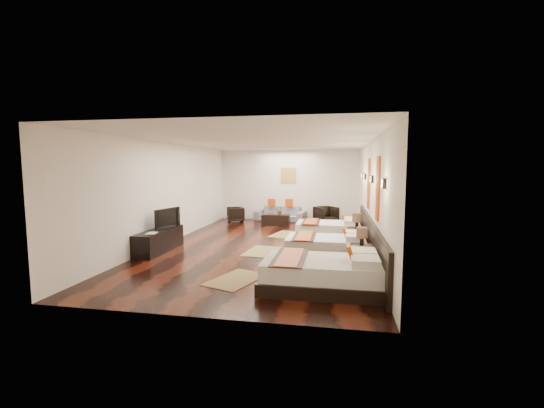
% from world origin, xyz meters
% --- Properties ---
extents(floor, '(5.50, 9.50, 0.01)m').
position_xyz_m(floor, '(0.00, 0.00, 0.00)').
color(floor, black).
rests_on(floor, ground).
extents(ceiling, '(5.50, 9.50, 0.01)m').
position_xyz_m(ceiling, '(0.00, 0.00, 2.80)').
color(ceiling, white).
rests_on(ceiling, floor).
extents(back_wall, '(5.50, 0.01, 2.80)m').
position_xyz_m(back_wall, '(0.00, 4.75, 1.40)').
color(back_wall, silver).
rests_on(back_wall, floor).
extents(left_wall, '(0.01, 9.50, 2.80)m').
position_xyz_m(left_wall, '(-2.75, 0.00, 1.40)').
color(left_wall, silver).
rests_on(left_wall, floor).
extents(right_wall, '(0.01, 9.50, 2.80)m').
position_xyz_m(right_wall, '(2.75, 0.00, 1.40)').
color(right_wall, silver).
rests_on(right_wall, floor).
extents(headboard_panel, '(0.08, 6.60, 0.90)m').
position_xyz_m(headboard_panel, '(2.71, -0.80, 0.45)').
color(headboard_panel, black).
rests_on(headboard_panel, floor).
extents(bed_near, '(2.11, 1.33, 0.80)m').
position_xyz_m(bed_near, '(1.70, -3.22, 0.28)').
color(bed_near, black).
rests_on(bed_near, floor).
extents(bed_mid, '(1.92, 1.21, 0.73)m').
position_xyz_m(bed_mid, '(1.69, -0.98, 0.25)').
color(bed_mid, black).
rests_on(bed_mid, floor).
extents(bed_far, '(1.94, 1.22, 0.74)m').
position_xyz_m(bed_far, '(1.69, 1.31, 0.25)').
color(bed_far, black).
rests_on(bed_far, floor).
extents(nightstand_a, '(0.44, 0.44, 0.88)m').
position_xyz_m(nightstand_a, '(2.44, -1.80, 0.31)').
color(nightstand_a, black).
rests_on(nightstand_a, floor).
extents(nightstand_b, '(0.46, 0.46, 0.92)m').
position_xyz_m(nightstand_b, '(2.44, 0.21, 0.32)').
color(nightstand_b, black).
rests_on(nightstand_b, floor).
extents(jute_mat_near, '(1.11, 1.38, 0.01)m').
position_xyz_m(jute_mat_near, '(0.06, -3.01, 0.01)').
color(jute_mat_near, olive).
rests_on(jute_mat_near, floor).
extents(jute_mat_mid, '(0.87, 1.27, 0.01)m').
position_xyz_m(jute_mat_mid, '(0.07, -0.71, 0.01)').
color(jute_mat_mid, olive).
rests_on(jute_mat_mid, floor).
extents(jute_mat_far, '(1.03, 1.35, 0.01)m').
position_xyz_m(jute_mat_far, '(0.34, 1.63, 0.01)').
color(jute_mat_far, olive).
rests_on(jute_mat_far, floor).
extents(tv_console, '(0.50, 1.80, 0.55)m').
position_xyz_m(tv_console, '(-2.50, -1.13, 0.28)').
color(tv_console, black).
rests_on(tv_console, floor).
extents(tv, '(0.34, 0.91, 0.53)m').
position_xyz_m(tv, '(-2.45, -0.89, 0.81)').
color(tv, black).
rests_on(tv, tv_console).
extents(book, '(0.27, 0.34, 0.03)m').
position_xyz_m(book, '(-2.50, -1.72, 0.56)').
color(book, black).
rests_on(book, tv_console).
extents(figurine, '(0.35, 0.35, 0.33)m').
position_xyz_m(figurine, '(-2.50, -0.37, 0.71)').
color(figurine, brown).
rests_on(figurine, tv_console).
extents(sofa, '(2.06, 1.03, 0.58)m').
position_xyz_m(sofa, '(-0.27, 4.44, 0.29)').
color(sofa, slate).
rests_on(sofa, floor).
extents(armchair_left, '(0.83, 0.82, 0.58)m').
position_xyz_m(armchair_left, '(-1.95, 3.88, 0.29)').
color(armchair_left, black).
rests_on(armchair_left, floor).
extents(armchair_right, '(1.01, 1.02, 0.67)m').
position_xyz_m(armchair_right, '(1.53, 3.98, 0.33)').
color(armchair_right, black).
rests_on(armchair_right, floor).
extents(coffee_table, '(1.01, 0.52, 0.40)m').
position_xyz_m(coffee_table, '(-0.27, 3.39, 0.20)').
color(coffee_table, black).
rests_on(coffee_table, floor).
extents(table_plant, '(0.31, 0.29, 0.28)m').
position_xyz_m(table_plant, '(-0.12, 3.37, 0.54)').
color(table_plant, '#22531B').
rests_on(table_plant, coffee_table).
extents(orange_panel_a, '(0.04, 0.40, 1.30)m').
position_xyz_m(orange_panel_a, '(2.73, -1.90, 1.70)').
color(orange_panel_a, '#D86014').
rests_on(orange_panel_a, right_wall).
extents(orange_panel_b, '(0.04, 0.40, 1.30)m').
position_xyz_m(orange_panel_b, '(2.73, 0.30, 1.70)').
color(orange_panel_b, '#D86014').
rests_on(orange_panel_b, right_wall).
extents(sconce_near, '(0.07, 0.12, 0.18)m').
position_xyz_m(sconce_near, '(2.70, -3.00, 1.85)').
color(sconce_near, black).
rests_on(sconce_near, right_wall).
extents(sconce_mid, '(0.07, 0.12, 0.18)m').
position_xyz_m(sconce_mid, '(2.70, -0.80, 1.85)').
color(sconce_mid, black).
rests_on(sconce_mid, right_wall).
extents(sconce_far, '(0.07, 0.12, 0.18)m').
position_xyz_m(sconce_far, '(2.70, 1.40, 1.85)').
color(sconce_far, black).
rests_on(sconce_far, right_wall).
extents(sconce_lounge, '(0.07, 0.12, 0.18)m').
position_xyz_m(sconce_lounge, '(2.70, 2.30, 1.85)').
color(sconce_lounge, black).
rests_on(sconce_lounge, right_wall).
extents(gold_artwork, '(0.60, 0.04, 0.60)m').
position_xyz_m(gold_artwork, '(0.00, 4.73, 1.80)').
color(gold_artwork, '#AD873F').
rests_on(gold_artwork, back_wall).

